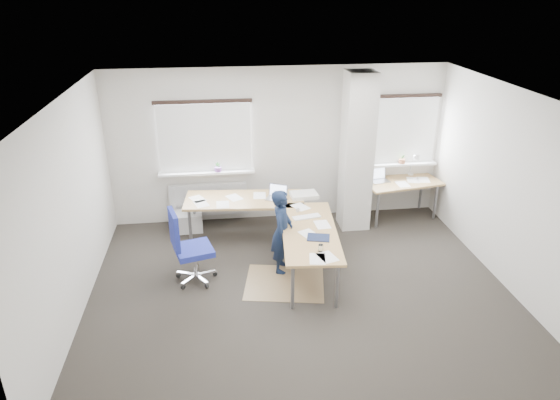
{
  "coord_description": "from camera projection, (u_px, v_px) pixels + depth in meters",
  "views": [
    {
      "loc": [
        -1.07,
        -6.02,
        4.12
      ],
      "look_at": [
        -0.18,
        0.9,
        1.04
      ],
      "focal_mm": 32.0,
      "sensor_mm": 36.0,
      "label": 1
    }
  ],
  "objects": [
    {
      "name": "white_crate",
      "position": [
        187.0,
        221.0,
        8.92
      ],
      "size": [
        0.56,
        0.4,
        0.33
      ],
      "primitive_type": "cube",
      "rotation": [
        0.0,
        0.0,
        0.03
      ],
      "color": "white",
      "rests_on": "ground"
    },
    {
      "name": "person",
      "position": [
        282.0,
        231.0,
        7.49
      ],
      "size": [
        0.44,
        0.55,
        1.33
      ],
      "primitive_type": "imported",
      "rotation": [
        0.0,
        0.0,
        1.28
      ],
      "color": "#101B32",
      "rests_on": "ground"
    },
    {
      "name": "room_shell",
      "position": [
        309.0,
        165.0,
        6.98
      ],
      "size": [
        6.04,
        5.04,
        2.82
      ],
      "color": "beige",
      "rests_on": "ground"
    },
    {
      "name": "ground",
      "position": [
        300.0,
        289.0,
        7.25
      ],
      "size": [
        6.0,
        6.0,
        0.0
      ],
      "primitive_type": "plane",
      "color": "#292521",
      "rests_on": "ground"
    },
    {
      "name": "floor_mat",
      "position": [
        285.0,
        283.0,
        7.4
      ],
      "size": [
        1.31,
        1.16,
        0.01
      ],
      "primitive_type": "cube",
      "rotation": [
        0.0,
        0.0,
        -0.18
      ],
      "color": "olive",
      "rests_on": "ground"
    },
    {
      "name": "desk_main",
      "position": [
        278.0,
        215.0,
        7.93
      ],
      "size": [
        2.41,
        2.81,
        0.96
      ],
      "rotation": [
        0.0,
        0.0,
        -0.09
      ],
      "color": "#A17D45",
      "rests_on": "ground"
    },
    {
      "name": "task_chair",
      "position": [
        192.0,
        262.0,
        7.33
      ],
      "size": [
        0.66,
        0.64,
        1.17
      ],
      "rotation": [
        0.0,
        0.0,
        0.26
      ],
      "color": "navy",
      "rests_on": "ground"
    },
    {
      "name": "desk_side",
      "position": [
        401.0,
        183.0,
        9.2
      ],
      "size": [
        1.5,
        0.93,
        1.22
      ],
      "rotation": [
        0.0,
        0.0,
        0.17
      ],
      "color": "#A17D45",
      "rests_on": "ground"
    }
  ]
}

